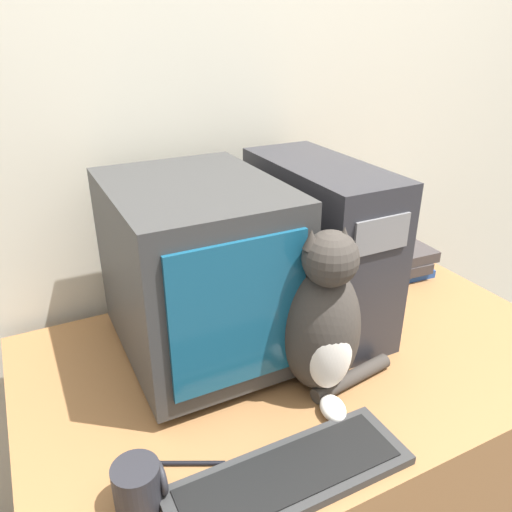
{
  "coord_description": "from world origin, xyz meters",
  "views": [
    {
      "loc": [
        -0.57,
        -0.44,
        1.52
      ],
      "look_at": [
        -0.13,
        0.42,
        1.06
      ],
      "focal_mm": 35.0,
      "sensor_mm": 36.0,
      "label": 1
    }
  ],
  "objects_px": {
    "computer_tower": "(318,246)",
    "pen": "(185,463)",
    "book_stack": "(400,257)",
    "mug": "(139,486)",
    "crt_monitor": "(197,270)",
    "keyboard": "(290,476)",
    "cat": "(323,323)"
  },
  "relations": [
    {
      "from": "keyboard",
      "to": "cat",
      "type": "height_order",
      "value": "cat"
    },
    {
      "from": "computer_tower",
      "to": "mug",
      "type": "xyz_separation_m",
      "value": [
        -0.59,
        -0.37,
        -0.18
      ]
    },
    {
      "from": "computer_tower",
      "to": "pen",
      "type": "distance_m",
      "value": 0.63
    },
    {
      "from": "crt_monitor",
      "to": "pen",
      "type": "xyz_separation_m",
      "value": [
        -0.16,
        -0.32,
        -0.22
      ]
    },
    {
      "from": "computer_tower",
      "to": "cat",
      "type": "height_order",
      "value": "computer_tower"
    },
    {
      "from": "crt_monitor",
      "to": "keyboard",
      "type": "height_order",
      "value": "crt_monitor"
    },
    {
      "from": "crt_monitor",
      "to": "mug",
      "type": "relative_size",
      "value": 5.41
    },
    {
      "from": "book_stack",
      "to": "mug",
      "type": "distance_m",
      "value": 1.11
    },
    {
      "from": "crt_monitor",
      "to": "computer_tower",
      "type": "xyz_separation_m",
      "value": [
        0.33,
        -0.0,
        -0.0
      ]
    },
    {
      "from": "keyboard",
      "to": "mug",
      "type": "bearing_deg",
      "value": 163.69
    },
    {
      "from": "cat",
      "to": "pen",
      "type": "height_order",
      "value": "cat"
    },
    {
      "from": "cat",
      "to": "pen",
      "type": "xyz_separation_m",
      "value": [
        -0.34,
        -0.07,
        -0.16
      ]
    },
    {
      "from": "computer_tower",
      "to": "mug",
      "type": "relative_size",
      "value": 5.41
    },
    {
      "from": "computer_tower",
      "to": "book_stack",
      "type": "height_order",
      "value": "computer_tower"
    },
    {
      "from": "book_stack",
      "to": "pen",
      "type": "bearing_deg",
      "value": -153.87
    },
    {
      "from": "computer_tower",
      "to": "keyboard",
      "type": "distance_m",
      "value": 0.59
    },
    {
      "from": "book_stack",
      "to": "pen",
      "type": "xyz_separation_m",
      "value": [
        -0.9,
        -0.44,
        -0.04
      ]
    },
    {
      "from": "computer_tower",
      "to": "pen",
      "type": "height_order",
      "value": "computer_tower"
    },
    {
      "from": "crt_monitor",
      "to": "computer_tower",
      "type": "bearing_deg",
      "value": -0.09
    },
    {
      "from": "book_stack",
      "to": "cat",
      "type": "bearing_deg",
      "value": -146.51
    },
    {
      "from": "pen",
      "to": "mug",
      "type": "height_order",
      "value": "mug"
    },
    {
      "from": "crt_monitor",
      "to": "keyboard",
      "type": "xyz_separation_m",
      "value": [
        -0.0,
        -0.44,
        -0.21
      ]
    },
    {
      "from": "book_stack",
      "to": "crt_monitor",
      "type": "bearing_deg",
      "value": -170.91
    },
    {
      "from": "keyboard",
      "to": "pen",
      "type": "bearing_deg",
      "value": 143.31
    },
    {
      "from": "computer_tower",
      "to": "mug",
      "type": "bearing_deg",
      "value": -147.95
    },
    {
      "from": "cat",
      "to": "pen",
      "type": "distance_m",
      "value": 0.39
    },
    {
      "from": "pen",
      "to": "book_stack",
      "type": "bearing_deg",
      "value": 26.13
    },
    {
      "from": "pen",
      "to": "mug",
      "type": "xyz_separation_m",
      "value": [
        -0.09,
        -0.04,
        0.04
      ]
    },
    {
      "from": "crt_monitor",
      "to": "keyboard",
      "type": "relative_size",
      "value": 1.04
    },
    {
      "from": "keyboard",
      "to": "cat",
      "type": "distance_m",
      "value": 0.31
    },
    {
      "from": "pen",
      "to": "mug",
      "type": "relative_size",
      "value": 1.59
    },
    {
      "from": "computer_tower",
      "to": "cat",
      "type": "xyz_separation_m",
      "value": [
        -0.15,
        -0.25,
        -0.05
      ]
    }
  ]
}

